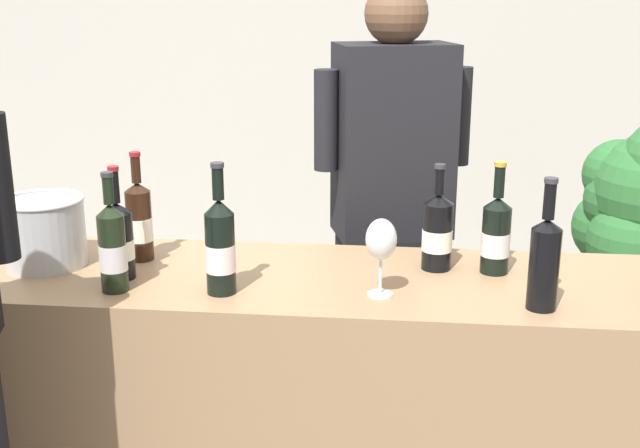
% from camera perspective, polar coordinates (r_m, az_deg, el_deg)
% --- Properties ---
extents(wall_back, '(8.00, 0.10, 2.80)m').
position_cam_1_polar(wall_back, '(4.69, 2.19, 13.11)').
color(wall_back, beige).
rests_on(wall_back, ground_plane).
extents(counter, '(2.35, 0.57, 0.92)m').
position_cam_1_polar(counter, '(2.42, -2.54, -13.81)').
color(counter, '#9E7A56').
rests_on(counter, ground_plane).
extents(wine_bottle_0, '(0.08, 0.08, 0.32)m').
position_cam_1_polar(wine_bottle_0, '(2.37, -12.71, 0.21)').
color(wine_bottle_0, black).
rests_on(wine_bottle_0, counter).
extents(wine_bottle_1, '(0.07, 0.07, 0.33)m').
position_cam_1_polar(wine_bottle_1, '(2.03, 15.64, -2.49)').
color(wine_bottle_1, black).
rests_on(wine_bottle_1, counter).
extents(wine_bottle_2, '(0.07, 0.07, 0.32)m').
position_cam_1_polar(wine_bottle_2, '(2.14, -14.51, -1.63)').
color(wine_bottle_2, black).
rests_on(wine_bottle_2, counter).
extents(wine_bottle_3, '(0.08, 0.08, 0.31)m').
position_cam_1_polar(wine_bottle_3, '(2.26, 12.38, -0.74)').
color(wine_bottle_3, black).
rests_on(wine_bottle_3, counter).
extents(wine_bottle_4, '(0.08, 0.08, 0.30)m').
position_cam_1_polar(wine_bottle_4, '(2.26, 8.33, -0.56)').
color(wine_bottle_4, black).
rests_on(wine_bottle_4, counter).
extents(wine_bottle_6, '(0.08, 0.08, 0.31)m').
position_cam_1_polar(wine_bottle_6, '(2.24, -14.12, -1.13)').
color(wine_bottle_6, black).
rests_on(wine_bottle_6, counter).
extents(wine_bottle_7, '(0.08, 0.08, 0.35)m').
position_cam_1_polar(wine_bottle_7, '(2.07, -7.10, -1.58)').
color(wine_bottle_7, black).
rests_on(wine_bottle_7, counter).
extents(wine_glass, '(0.08, 0.08, 0.21)m').
position_cam_1_polar(wine_glass, '(2.04, 4.36, -1.27)').
color(wine_glass, silver).
rests_on(wine_glass, counter).
extents(ice_bucket, '(0.24, 0.24, 0.20)m').
position_cam_1_polar(ice_bucket, '(2.40, -19.02, -0.49)').
color(ice_bucket, silver).
rests_on(ice_bucket, counter).
extents(person_server, '(0.52, 0.34, 1.70)m').
position_cam_1_polar(person_server, '(2.81, 5.02, -1.00)').
color(person_server, black).
rests_on(person_server, ground_plane).
extents(potted_shrub, '(0.52, 0.51, 1.21)m').
position_cam_1_polar(potted_shrub, '(3.42, 21.78, 0.54)').
color(potted_shrub, brown).
rests_on(potted_shrub, ground_plane).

